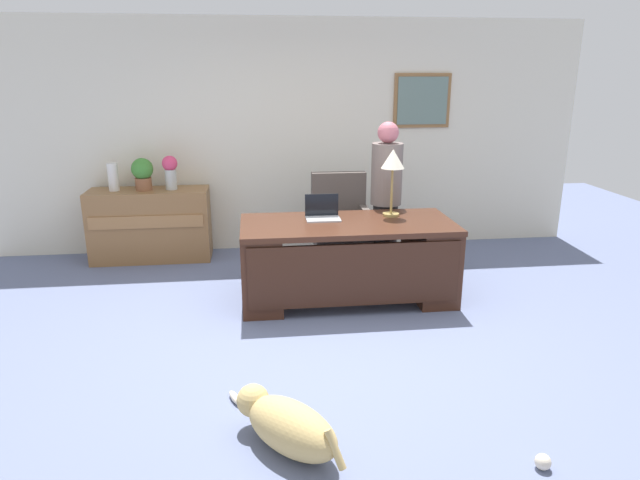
% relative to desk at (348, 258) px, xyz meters
% --- Properties ---
extents(ground_plane, '(12.00, 12.00, 0.00)m').
position_rel_desk_xyz_m(ground_plane, '(-0.38, -0.77, -0.42)').
color(ground_plane, slate).
extents(back_wall, '(7.00, 0.16, 2.70)m').
position_rel_desk_xyz_m(back_wall, '(-0.37, 1.83, 0.93)').
color(back_wall, beige).
rests_on(back_wall, ground_plane).
extents(desk, '(1.98, 0.89, 0.76)m').
position_rel_desk_xyz_m(desk, '(0.00, 0.00, 0.00)').
color(desk, '#422316').
rests_on(desk, ground_plane).
extents(credenza, '(1.34, 0.50, 0.82)m').
position_rel_desk_xyz_m(credenza, '(-2.05, 1.48, -0.01)').
color(credenza, olive).
rests_on(credenza, ground_plane).
extents(armchair, '(0.60, 0.59, 1.04)m').
position_rel_desk_xyz_m(armchair, '(0.08, 0.94, 0.05)').
color(armchair, '#564C47').
rests_on(armchair, ground_plane).
extents(person_standing, '(0.32, 0.32, 1.62)m').
position_rel_desk_xyz_m(person_standing, '(0.51, 0.65, 0.41)').
color(person_standing, '#262323').
rests_on(person_standing, ground_plane).
extents(dog_lying, '(0.66, 0.69, 0.30)m').
position_rel_desk_xyz_m(dog_lying, '(-0.71, -2.13, -0.26)').
color(dog_lying, tan).
rests_on(dog_lying, ground_plane).
extents(laptop, '(0.32, 0.22, 0.22)m').
position_rel_desk_xyz_m(laptop, '(-0.22, 0.19, 0.40)').
color(laptop, '#B2B5BA').
rests_on(laptop, desk).
extents(desk_lamp, '(0.22, 0.22, 0.64)m').
position_rel_desk_xyz_m(desk_lamp, '(0.46, 0.22, 0.85)').
color(desk_lamp, '#9E8447').
rests_on(desk_lamp, desk).
extents(vase_with_flowers, '(0.17, 0.17, 0.38)m').
position_rel_desk_xyz_m(vase_with_flowers, '(-1.78, 1.48, 0.62)').
color(vase_with_flowers, '#BABCB5').
rests_on(vase_with_flowers, credenza).
extents(vase_empty, '(0.12, 0.12, 0.31)m').
position_rel_desk_xyz_m(vase_empty, '(-2.41, 1.48, 0.56)').
color(vase_empty, silver).
rests_on(vase_empty, credenza).
extents(potted_plant, '(0.24, 0.24, 0.36)m').
position_rel_desk_xyz_m(potted_plant, '(-2.09, 1.48, 0.60)').
color(potted_plant, brown).
rests_on(potted_plant, credenza).
extents(dog_toy_ball, '(0.09, 0.09, 0.09)m').
position_rel_desk_xyz_m(dog_toy_ball, '(0.67, -2.48, -0.37)').
color(dog_toy_ball, beige).
rests_on(dog_toy_ball, ground_plane).
extents(dog_toy_bone, '(0.12, 0.19, 0.05)m').
position_rel_desk_xyz_m(dog_toy_bone, '(-1.02, -1.62, -0.39)').
color(dog_toy_bone, beige).
rests_on(dog_toy_bone, ground_plane).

